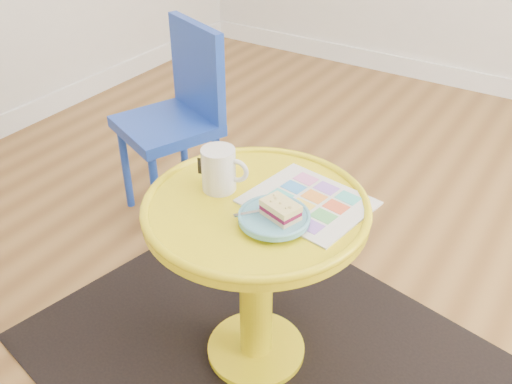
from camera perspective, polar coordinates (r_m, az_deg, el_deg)
The scene contains 10 objects.
floor at distance 2.17m, azimuth 8.55°, elevation -8.13°, with size 4.00×4.00×0.00m, color brown.
room_walls at distance 3.28m, azimuth 0.42°, elevation 8.82°, with size 4.00×4.00×4.00m.
rug at distance 1.88m, azimuth -0.00°, elevation -15.61°, with size 1.30×1.10×0.01m, color black.
side_table at distance 1.60m, azimuth -0.00°, elevation -6.01°, with size 0.60×0.60×0.57m.
chair at distance 2.30m, azimuth -7.69°, elevation 8.08°, with size 0.45×0.45×0.79m.
newspaper at distance 1.51m, azimuth 5.22°, elevation -1.00°, with size 0.30×0.26×0.01m, color silver.
mug at distance 1.53m, azimuth -3.66°, elevation 2.37°, with size 0.13×0.09×0.12m.
plate at distance 1.42m, azimuth 1.82°, elevation -2.60°, with size 0.18×0.18×0.02m.
cake_slice at distance 1.40m, azimuth 2.47°, elevation -1.77°, with size 0.11×0.09×0.04m.
fork at distance 1.43m, azimuth 0.76°, elevation -1.87°, with size 0.10×0.12×0.00m.
Camera 1 is at (0.60, -1.52, 1.43)m, focal length 40.00 mm.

